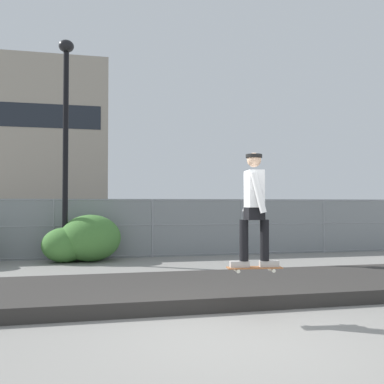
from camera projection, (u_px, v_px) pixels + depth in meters
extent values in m
plane|color=gray|center=(237.00, 338.00, 5.48)|extent=(120.00, 120.00, 0.00)
cube|color=#33302D|center=(193.00, 289.00, 8.01)|extent=(16.46, 2.79, 0.24)
cube|color=#9E5B33|center=(254.00, 268.00, 6.28)|extent=(0.82, 0.29, 0.02)
cylinder|color=silver|center=(270.00, 269.00, 6.39)|extent=(0.06, 0.04, 0.05)
cylinder|color=silver|center=(274.00, 271.00, 6.22)|extent=(0.06, 0.04, 0.05)
cylinder|color=silver|center=(236.00, 269.00, 6.34)|extent=(0.06, 0.04, 0.05)
cylinder|color=silver|center=(238.00, 271.00, 6.16)|extent=(0.06, 0.04, 0.05)
cube|color=#99999E|center=(272.00, 268.00, 6.31)|extent=(0.06, 0.14, 0.01)
cube|color=#99999E|center=(237.00, 269.00, 6.25)|extent=(0.06, 0.14, 0.01)
cube|color=#B2ADA8|center=(269.00, 264.00, 6.30)|extent=(0.29, 0.13, 0.09)
cube|color=#B2ADA8|center=(240.00, 264.00, 6.25)|extent=(0.29, 0.13, 0.09)
cylinder|color=black|center=(265.00, 240.00, 6.31)|extent=(0.13, 0.13, 0.60)
cylinder|color=black|center=(244.00, 240.00, 6.27)|extent=(0.13, 0.13, 0.60)
cube|color=black|center=(254.00, 214.00, 6.30)|extent=(0.28, 0.36, 0.18)
cube|color=white|center=(254.00, 189.00, 6.31)|extent=(0.26, 0.40, 0.54)
cylinder|color=white|center=(250.00, 193.00, 6.55)|extent=(0.24, 0.11, 0.58)
cylinder|color=white|center=(258.00, 193.00, 6.06)|extent=(0.24, 0.11, 0.58)
sphere|color=tan|center=(254.00, 160.00, 6.32)|extent=(0.21, 0.21, 0.21)
cylinder|color=black|center=(254.00, 156.00, 6.32)|extent=(0.24, 0.24, 0.05)
cylinder|color=gray|center=(54.00, 229.00, 13.10)|extent=(0.06, 0.06, 1.85)
cylinder|color=gray|center=(152.00, 228.00, 13.76)|extent=(0.06, 0.06, 1.85)
cylinder|color=gray|center=(242.00, 227.00, 14.42)|extent=(0.06, 0.06, 1.85)
cylinder|color=gray|center=(324.00, 226.00, 15.07)|extent=(0.06, 0.06, 1.85)
cylinder|color=gray|center=(152.00, 200.00, 13.78)|extent=(18.05, 0.04, 0.04)
cylinder|color=gray|center=(152.00, 225.00, 13.76)|extent=(18.05, 0.04, 0.04)
cylinder|color=gray|center=(152.00, 255.00, 13.74)|extent=(18.05, 0.04, 0.04)
cube|color=gray|center=(152.00, 228.00, 13.76)|extent=(18.05, 0.01, 1.85)
cylinder|color=black|center=(65.00, 157.00, 12.58)|extent=(0.16, 0.16, 6.15)
ellipsoid|color=black|center=(66.00, 46.00, 12.66)|extent=(0.44, 0.44, 0.36)
cube|color=silver|center=(22.00, 232.00, 15.60)|extent=(4.51, 2.08, 0.70)
cube|color=#23282D|center=(16.00, 214.00, 15.59)|extent=(2.30, 1.74, 0.64)
cylinder|color=black|center=(64.00, 239.00, 16.64)|extent=(0.65, 0.28, 0.64)
cylinder|color=black|center=(57.00, 243.00, 14.96)|extent=(0.65, 0.28, 0.64)
cube|color=#9E9384|center=(21.00, 143.00, 49.60)|extent=(19.44, 11.41, 17.47)
cube|color=#1E232B|center=(11.00, 114.00, 44.07)|extent=(17.88, 0.04, 2.50)
ellipsoid|color=#477F38|center=(65.00, 245.00, 12.48)|extent=(1.31, 1.07, 1.01)
ellipsoid|color=#477F38|center=(90.00, 238.00, 12.71)|extent=(1.78, 1.46, 1.37)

